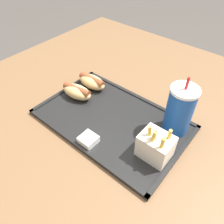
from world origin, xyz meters
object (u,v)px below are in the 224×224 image
at_px(fries_carton, 155,146).
at_px(sauce_cup_mayo, 88,139).
at_px(hot_dog_far, 92,81).
at_px(hot_dog_near, 77,91).
at_px(soda_cup, 179,110).

bearing_deg(fries_carton, sauce_cup_mayo, -153.80).
distance_m(hot_dog_far, hot_dog_near, 0.08).
bearing_deg(hot_dog_near, soda_cup, 14.03).
height_order(soda_cup, hot_dog_near, soda_cup).
bearing_deg(sauce_cup_mayo, soda_cup, 51.34).
relative_size(hot_dog_far, sauce_cup_mayo, 2.40).
bearing_deg(soda_cup, hot_dog_far, -178.60).
xyz_separation_m(hot_dog_near, sauce_cup_mayo, (0.17, -0.12, -0.01)).
distance_m(soda_cup, fries_carton, 0.13).
height_order(soda_cup, fries_carton, soda_cup).
height_order(soda_cup, sauce_cup_mayo, soda_cup).
xyz_separation_m(soda_cup, fries_carton, (0.00, -0.12, -0.04)).
height_order(hot_dog_near, fries_carton, fries_carton).
distance_m(soda_cup, hot_dog_far, 0.34).
height_order(hot_dog_far, fries_carton, fries_carton).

